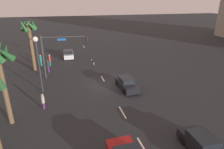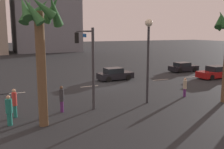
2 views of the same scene
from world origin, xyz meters
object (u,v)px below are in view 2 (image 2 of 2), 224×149
object	(u,v)px
pedestrian_0	(185,87)
pedestrian_2	(15,102)
pedestrian_3	(9,110)
streetlamp	(148,45)
palm_tree_2	(40,32)
car_3	(183,67)
pedestrian_1	(62,98)
car_0	(115,74)
car_2	(215,73)
traffic_signal	(86,51)
building_2	(45,3)

from	to	relation	value
pedestrian_0	pedestrian_2	xyz separation A→B (m)	(13.54, -0.25, 0.15)
pedestrian_0	pedestrian_3	distance (m)	13.98
streetlamp	palm_tree_2	size ratio (longest dim) A/B	0.84
car_3	streetlamp	bearing A→B (deg)	41.44
pedestrian_1	pedestrian_3	world-z (taller)	pedestrian_1
pedestrian_3	palm_tree_2	bearing A→B (deg)	155.28
car_3	pedestrian_2	world-z (taller)	pedestrian_2
car_0	car_2	xyz separation A→B (m)	(-11.41, 3.83, 0.02)
streetlamp	pedestrian_1	world-z (taller)	streetlamp
car_2	pedestrian_0	distance (m)	10.68
traffic_signal	palm_tree_2	distance (m)	5.78
car_0	building_2	bearing A→B (deg)	-90.71
car_0	car_3	bearing A→B (deg)	-171.27
car_0	car_3	xyz separation A→B (m)	(-11.20, -1.72, -0.04)
pedestrian_1	palm_tree_2	bearing A→B (deg)	53.94
traffic_signal	streetlamp	bearing A→B (deg)	151.15
pedestrian_3	building_2	world-z (taller)	building_2
palm_tree_2	traffic_signal	bearing A→B (deg)	-135.06
car_3	pedestrian_1	world-z (taller)	pedestrian_1
pedestrian_2	palm_tree_2	bearing A→B (deg)	123.27
streetlamp	palm_tree_2	bearing A→B (deg)	11.52
pedestrian_2	palm_tree_2	xyz separation A→B (m)	(-1.48, 2.25, 4.45)
pedestrian_3	pedestrian_1	bearing A→B (deg)	-159.86
streetlamp	pedestrian_2	xyz separation A→B (m)	(9.59, -0.60, -3.45)
car_0	pedestrian_2	bearing A→B (deg)	38.78
car_0	streetlamp	size ratio (longest dim) A/B	0.64
car_3	palm_tree_2	xyz separation A→B (m)	(21.01, 13.04, 4.87)
car_0	pedestrian_3	distance (m)	15.68
car_2	pedestrian_1	bearing A→B (deg)	15.29
car_2	pedestrian_3	distance (m)	24.03
pedestrian_3	building_2	xyz separation A→B (m)	(-12.26, -57.28, 12.17)
car_0	pedestrian_2	xyz separation A→B (m)	(11.29, 9.07, 0.38)
pedestrian_0	pedestrian_2	size ratio (longest dim) A/B	0.87
pedestrian_0	car_3	bearing A→B (deg)	-129.04
car_2	pedestrian_0	world-z (taller)	pedestrian_0
traffic_signal	pedestrian_3	xyz separation A→B (m)	(5.82, 3.08, -3.02)
car_0	car_3	size ratio (longest dim) A/B	1.03
car_2	palm_tree_2	size ratio (longest dim) A/B	0.58
car_0	car_2	size ratio (longest dim) A/B	0.93
palm_tree_2	car_3	bearing A→B (deg)	-148.17
traffic_signal	palm_tree_2	size ratio (longest dim) A/B	0.79
car_0	pedestrian_2	world-z (taller)	pedestrian_2
streetlamp	pedestrian_3	world-z (taller)	streetlamp
traffic_signal	streetlamp	world-z (taller)	streetlamp
traffic_signal	palm_tree_2	xyz separation A→B (m)	(3.95, 3.94, 1.49)
car_0	pedestrian_0	size ratio (longest dim) A/B	2.51
pedestrian_1	building_2	size ratio (longest dim) A/B	0.07
palm_tree_2	pedestrian_1	bearing A→B (deg)	-126.06
palm_tree_2	building_2	distance (m)	59.56
car_2	palm_tree_2	distance (m)	23.02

